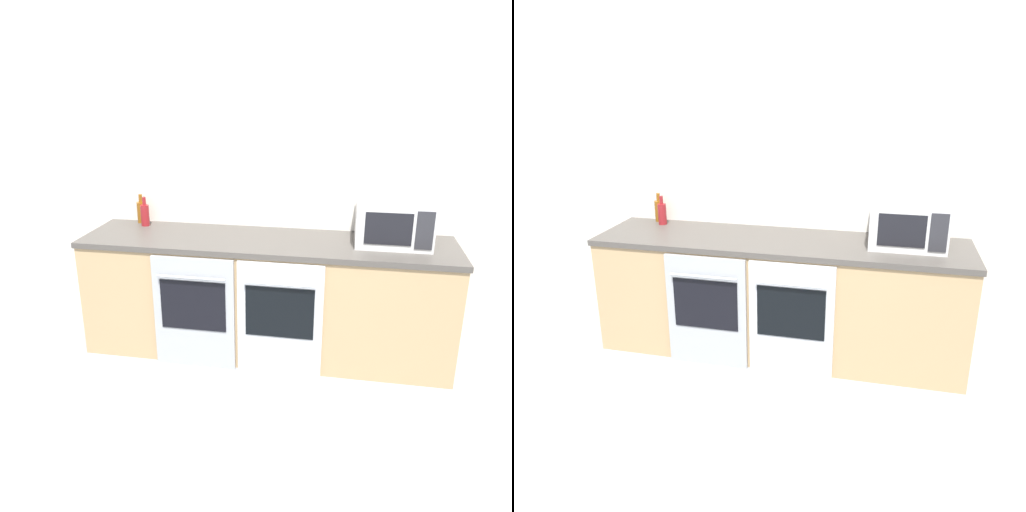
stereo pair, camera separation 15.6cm
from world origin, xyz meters
The scene contains 7 objects.
wall_back centered at (0.00, 2.16, 1.30)m, with size 10.00×0.06×2.60m.
counter_back centered at (0.00, 1.80, 0.44)m, with size 2.68×0.67×0.88m.
oven_left centered at (-0.46, 1.46, 0.42)m, with size 0.58×0.06×0.83m.
oven_right centered at (0.15, 1.46, 0.42)m, with size 0.58×0.06×0.83m.
microwave centered at (0.88, 1.87, 1.04)m, with size 0.51×0.40×0.32m.
bottle_red centered at (-1.00, 1.99, 0.97)m, with size 0.07×0.07×0.23m.
bottle_amber centered at (-1.06, 2.07, 0.97)m, with size 0.07×0.07×0.23m.
Camera 1 is at (0.55, -1.58, 1.96)m, focal length 35.00 mm.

